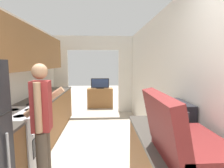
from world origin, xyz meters
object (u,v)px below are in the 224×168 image
Objects in this scene: range_oven at (18,142)px; television at (100,83)px; microwave at (172,114)px; suitcase at (183,140)px; tv_cabinet at (100,98)px; knife at (30,104)px; person at (42,125)px.

television reaches higher than range_oven.
microwave is 0.71× the size of television.
tv_cabinet is at bearing 97.59° from suitcase.
suitcase reaches higher than range_oven.
range_oven is 3.15× the size of knife.
knife is at bearing 134.85° from suitcase.
microwave reaches higher than television.
person is 4.36m from tv_cabinet.
person reaches higher than microwave.
range_oven is 0.72m from knife.
suitcase is at bearing -82.41° from tv_cabinet.
person is 1.62m from suitcase.
range_oven is 1.60× the size of television.
microwave is at bearing -78.91° from tv_cabinet.
suitcase is at bearing -128.25° from person.
suitcase is at bearing -47.27° from knife.
knife is at bearing 149.52° from microwave.
person is 2.41× the size of suitcase.
microwave is at bearing -32.60° from knife.
microwave is 2.42m from knife.
suitcase is (1.34, -0.90, 0.19)m from person.
suitcase reaches higher than microwave.
range_oven is 2.38m from suitcase.
range_oven is 1.13× the size of tv_cabinet.
suitcase is 0.70m from microwave.
television is at bearing 67.37° from knife.
television is (-0.88, 4.45, -0.16)m from microwave.
microwave is (1.53, -0.22, 0.18)m from person.
tv_cabinet is (-0.69, 5.17, -0.71)m from suitcase.
suitcase is 2.69m from knife.
microwave reaches higher than tv_cabinet.
person is at bearing 171.88° from microwave.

